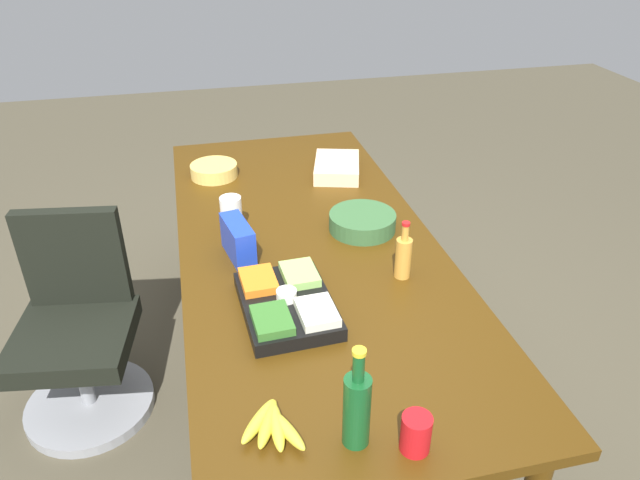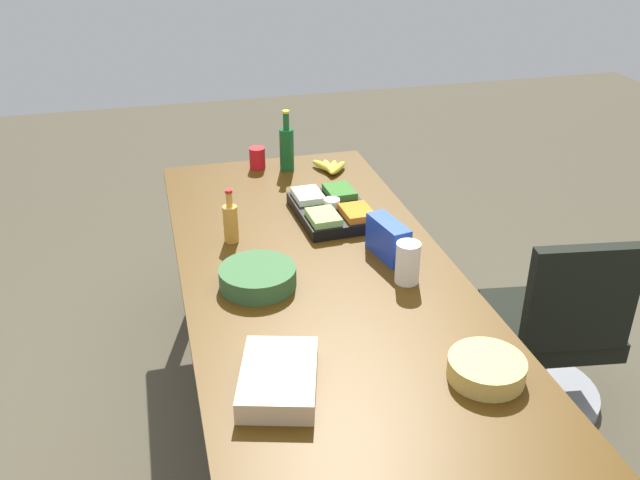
{
  "view_description": "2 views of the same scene",
  "coord_description": "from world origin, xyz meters",
  "px_view_note": "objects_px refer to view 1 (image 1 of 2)",
  "views": [
    {
      "loc": [
        2.05,
        -0.43,
        2.04
      ],
      "look_at": [
        0.04,
        0.04,
        0.82
      ],
      "focal_mm": 33.38,
      "sensor_mm": 36.0,
      "label": 1
    },
    {
      "loc": [
        -2.21,
        0.57,
        2.13
      ],
      "look_at": [
        0.08,
        -0.02,
        0.88
      ],
      "focal_mm": 38.79,
      "sensor_mm": 36.0,
      "label": 2
    }
  ],
  "objects_px": {
    "salad_bowl": "(362,222)",
    "dressing_bottle": "(403,256)",
    "banana_bunch": "(272,425)",
    "veggie_tray": "(287,302)",
    "conference_table": "(308,257)",
    "sheet_cake": "(337,167)",
    "red_solo_cup": "(416,433)",
    "mayo_jar": "(232,215)",
    "chip_bag_blue": "(238,240)",
    "chip_bowl": "(214,170)",
    "office_chair": "(79,343)",
    "wine_bottle": "(357,408)"
  },
  "relations": [
    {
      "from": "salad_bowl",
      "to": "dressing_bottle",
      "type": "distance_m",
      "value": 0.38
    },
    {
      "from": "banana_bunch",
      "to": "veggie_tray",
      "type": "bearing_deg",
      "value": 165.36
    },
    {
      "from": "conference_table",
      "to": "sheet_cake",
      "type": "xyz_separation_m",
      "value": [
        -0.63,
        0.29,
        0.11
      ]
    },
    {
      "from": "red_solo_cup",
      "to": "mayo_jar",
      "type": "bearing_deg",
      "value": -164.65
    },
    {
      "from": "conference_table",
      "to": "chip_bag_blue",
      "type": "xyz_separation_m",
      "value": [
        0.04,
        -0.29,
        0.15
      ]
    },
    {
      "from": "sheet_cake",
      "to": "chip_bag_blue",
      "type": "height_order",
      "value": "chip_bag_blue"
    },
    {
      "from": "dressing_bottle",
      "to": "sheet_cake",
      "type": "bearing_deg",
      "value": -179.73
    },
    {
      "from": "banana_bunch",
      "to": "chip_bowl",
      "type": "bearing_deg",
      "value": -179.24
    },
    {
      "from": "sheet_cake",
      "to": "dressing_bottle",
      "type": "relative_size",
      "value": 1.39
    },
    {
      "from": "sheet_cake",
      "to": "chip_bag_blue",
      "type": "distance_m",
      "value": 0.89
    },
    {
      "from": "banana_bunch",
      "to": "chip_bowl",
      "type": "distance_m",
      "value": 1.69
    },
    {
      "from": "salad_bowl",
      "to": "veggie_tray",
      "type": "relative_size",
      "value": 0.65
    },
    {
      "from": "veggie_tray",
      "to": "sheet_cake",
      "type": "bearing_deg",
      "value": 156.94
    },
    {
      "from": "office_chair",
      "to": "wine_bottle",
      "type": "distance_m",
      "value": 1.56
    },
    {
      "from": "office_chair",
      "to": "wine_bottle",
      "type": "xyz_separation_m",
      "value": [
        1.14,
        0.9,
        0.56
      ]
    },
    {
      "from": "sheet_cake",
      "to": "dressing_bottle",
      "type": "distance_m",
      "value": 0.95
    },
    {
      "from": "banana_bunch",
      "to": "mayo_jar",
      "type": "distance_m",
      "value": 1.11
    },
    {
      "from": "red_solo_cup",
      "to": "dressing_bottle",
      "type": "distance_m",
      "value": 0.8
    },
    {
      "from": "veggie_tray",
      "to": "office_chair",
      "type": "bearing_deg",
      "value": -123.76
    },
    {
      "from": "chip_bag_blue",
      "to": "red_solo_cup",
      "type": "xyz_separation_m",
      "value": [
        1.04,
        0.34,
        -0.02
      ]
    },
    {
      "from": "office_chair",
      "to": "salad_bowl",
      "type": "distance_m",
      "value": 1.33
    },
    {
      "from": "banana_bunch",
      "to": "wine_bottle",
      "type": "relative_size",
      "value": 0.67
    },
    {
      "from": "banana_bunch",
      "to": "veggie_tray",
      "type": "xyz_separation_m",
      "value": [
        -0.51,
        0.13,
        0.01
      ]
    },
    {
      "from": "chip_bag_blue",
      "to": "veggie_tray",
      "type": "relative_size",
      "value": 0.51
    },
    {
      "from": "office_chair",
      "to": "chip_bowl",
      "type": "bearing_deg",
      "value": 132.85
    },
    {
      "from": "dressing_bottle",
      "to": "mayo_jar",
      "type": "bearing_deg",
      "value": -129.53
    },
    {
      "from": "wine_bottle",
      "to": "veggie_tray",
      "type": "xyz_separation_m",
      "value": [
        -0.59,
        -0.07,
        -0.08
      ]
    },
    {
      "from": "veggie_tray",
      "to": "chip_bowl",
      "type": "bearing_deg",
      "value": -172.45
    },
    {
      "from": "wine_bottle",
      "to": "veggie_tray",
      "type": "height_order",
      "value": "wine_bottle"
    },
    {
      "from": "sheet_cake",
      "to": "chip_bowl",
      "type": "relative_size",
      "value": 1.37
    },
    {
      "from": "conference_table",
      "to": "chip_bowl",
      "type": "distance_m",
      "value": 0.82
    },
    {
      "from": "veggie_tray",
      "to": "dressing_bottle",
      "type": "height_order",
      "value": "dressing_bottle"
    },
    {
      "from": "sheet_cake",
      "to": "veggie_tray",
      "type": "height_order",
      "value": "veggie_tray"
    },
    {
      "from": "sheet_cake",
      "to": "banana_bunch",
      "type": "distance_m",
      "value": 1.68
    },
    {
      "from": "office_chair",
      "to": "salad_bowl",
      "type": "relative_size",
      "value": 3.2
    },
    {
      "from": "banana_bunch",
      "to": "mayo_jar",
      "type": "xyz_separation_m",
      "value": [
        -1.11,
        0.01,
        0.05
      ]
    },
    {
      "from": "mayo_jar",
      "to": "dressing_bottle",
      "type": "bearing_deg",
      "value": 50.47
    },
    {
      "from": "chip_bag_blue",
      "to": "mayo_jar",
      "type": "xyz_separation_m",
      "value": [
        -0.2,
        -0.0,
        0.0
      ]
    },
    {
      "from": "wine_bottle",
      "to": "red_solo_cup",
      "type": "bearing_deg",
      "value": 67.61
    },
    {
      "from": "conference_table",
      "to": "salad_bowl",
      "type": "height_order",
      "value": "salad_bowl"
    },
    {
      "from": "conference_table",
      "to": "chip_bowl",
      "type": "xyz_separation_m",
      "value": [
        -0.74,
        -0.32,
        0.1
      ]
    },
    {
      "from": "sheet_cake",
      "to": "wine_bottle",
      "type": "distance_m",
      "value": 1.7
    },
    {
      "from": "office_chair",
      "to": "salad_bowl",
      "type": "height_order",
      "value": "office_chair"
    },
    {
      "from": "banana_bunch",
      "to": "red_solo_cup",
      "type": "distance_m",
      "value": 0.38
    },
    {
      "from": "salad_bowl",
      "to": "red_solo_cup",
      "type": "distance_m",
      "value": 1.15
    },
    {
      "from": "banana_bunch",
      "to": "veggie_tray",
      "type": "height_order",
      "value": "veggie_tray"
    },
    {
      "from": "office_chair",
      "to": "wine_bottle",
      "type": "relative_size",
      "value": 2.9
    },
    {
      "from": "wine_bottle",
      "to": "chip_bowl",
      "type": "bearing_deg",
      "value": -172.56
    },
    {
      "from": "salad_bowl",
      "to": "red_solo_cup",
      "type": "xyz_separation_m",
      "value": [
        1.13,
        -0.2,
        0.02
      ]
    },
    {
      "from": "salad_bowl",
      "to": "chip_bowl",
      "type": "relative_size",
      "value": 1.21
    }
  ]
}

